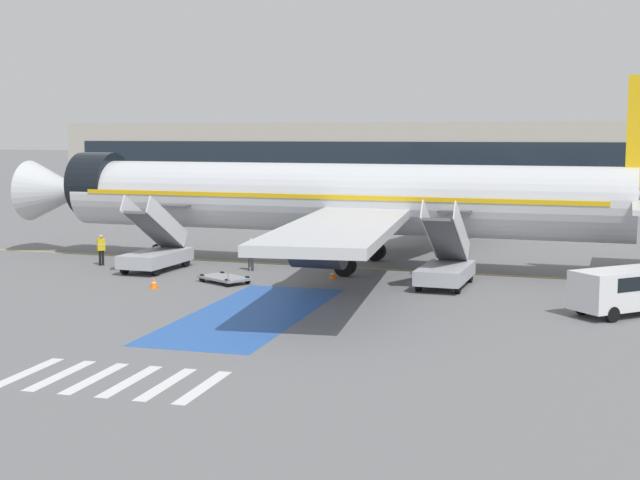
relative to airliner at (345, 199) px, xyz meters
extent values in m
plane|color=slate|center=(-0.93, -0.62, -3.86)|extent=(600.00, 600.00, 0.00)
cube|color=gold|center=(-0.65, 0.04, -3.85)|extent=(75.95, 4.58, 0.01)
cube|color=#2856A8|center=(-0.65, -13.69, -3.85)|extent=(4.77, 13.21, 0.01)
cube|color=silver|center=(-4.25, -24.24, -3.85)|extent=(0.44, 3.60, 0.01)
cube|color=silver|center=(-3.05, -24.24, -3.85)|extent=(0.44, 3.60, 0.01)
cube|color=silver|center=(-1.85, -24.24, -3.85)|extent=(0.44, 3.60, 0.01)
cube|color=silver|center=(-0.65, -24.24, -3.85)|extent=(0.44, 3.60, 0.01)
cube|color=silver|center=(0.55, -24.24, -3.85)|extent=(0.44, 3.60, 0.01)
cube|color=silver|center=(1.75, -24.24, -3.85)|extent=(0.44, 3.60, 0.01)
cylinder|color=silver|center=(-0.65, 0.04, 0.02)|extent=(32.24, 5.71, 3.87)
cone|color=silver|center=(-18.79, 1.08, 0.02)|extent=(4.47, 4.03, 3.80)
cylinder|color=black|center=(-15.89, 0.92, 0.51)|extent=(2.55, 4.04, 3.91)
cube|color=#EAB214|center=(-0.65, 0.04, 0.22)|extent=(29.68, 5.64, 0.24)
cube|color=silver|center=(2.28, -9.45, -0.56)|extent=(6.09, 18.15, 0.44)
cylinder|color=#38383D|center=(0.63, -7.69, -1.78)|extent=(2.64, 2.09, 1.95)
cube|color=silver|center=(3.35, 9.12, -0.56)|extent=(8.05, 18.39, 0.44)
cylinder|color=#38383D|center=(1.51, 7.57, -1.78)|extent=(2.64, 2.09, 1.95)
cylinder|color=#38383D|center=(-11.86, 0.68, -1.90)|extent=(0.20, 0.20, 3.07)
cylinder|color=black|center=(-11.86, 0.68, -3.44)|extent=(0.85, 0.33, 0.84)
cylinder|color=#38383D|center=(0.77, -3.09, -1.93)|extent=(0.24, 0.24, 2.75)
cylinder|color=black|center=(0.77, -3.09, -3.31)|extent=(1.13, 0.66, 1.10)
cylinder|color=#38383D|center=(1.12, 2.98, -1.93)|extent=(0.24, 0.24, 2.75)
cylinder|color=black|center=(1.12, 2.98, -3.31)|extent=(1.13, 0.66, 1.10)
cube|color=#ADB2BA|center=(-9.72, -3.98, -3.16)|extent=(2.47, 4.92, 0.70)
cylinder|color=black|center=(-10.56, -2.25, -3.51)|extent=(0.26, 0.71, 0.70)
cylinder|color=black|center=(-8.69, -2.36, -3.51)|extent=(0.26, 0.71, 0.70)
cylinder|color=black|center=(-10.75, -5.61, -3.51)|extent=(0.26, 0.71, 0.70)
cylinder|color=black|center=(-8.88, -5.71, -3.51)|extent=(0.26, 0.71, 0.70)
cube|color=#4C4C51|center=(-9.72, -3.98, -1.64)|extent=(1.67, 4.23, 2.46)
cube|color=#4C4C51|center=(-9.59, -1.71, -0.48)|extent=(1.71, 1.19, 0.12)
cube|color=silver|center=(-10.49, -3.94, -1.17)|extent=(0.32, 4.55, 3.15)
cube|color=silver|center=(-8.95, -4.03, -1.17)|extent=(0.32, 4.55, 3.15)
cube|color=#ADB2BA|center=(6.29, -4.91, -3.16)|extent=(2.47, 4.92, 0.70)
cylinder|color=black|center=(5.45, -3.18, -3.51)|extent=(0.26, 0.71, 0.70)
cylinder|color=black|center=(7.32, -3.28, -3.51)|extent=(0.26, 0.71, 0.70)
cylinder|color=black|center=(5.26, -6.53, -3.51)|extent=(0.26, 0.71, 0.70)
cylinder|color=black|center=(7.12, -6.64, -3.51)|extent=(0.26, 0.71, 0.70)
cube|color=#4C4C51|center=(6.29, -4.91, -1.58)|extent=(1.67, 4.24, 2.60)
cube|color=#4C4C51|center=(6.42, -2.63, -0.34)|extent=(1.71, 1.19, 0.12)
cube|color=silver|center=(5.52, -4.86, -1.10)|extent=(0.32, 4.57, 3.28)
cube|color=silver|center=(7.06, -4.95, -1.10)|extent=(0.32, 4.57, 3.28)
cube|color=#38383D|center=(5.45, 22.25, -3.08)|extent=(10.06, 3.89, 0.60)
cube|color=silver|center=(0.71, 21.56, -2.58)|extent=(2.50, 2.66, 1.60)
cube|color=black|center=(-0.37, 21.40, -2.26)|extent=(0.33, 1.98, 0.70)
cylinder|color=#B7BCC4|center=(5.88, 22.31, -1.64)|extent=(7.01, 3.22, 2.27)
cylinder|color=gold|center=(5.88, 22.31, -1.64)|extent=(0.68, 2.34, 2.31)
cylinder|color=black|center=(1.31, 20.44, -3.38)|extent=(0.99, 0.42, 0.96)
cylinder|color=black|center=(0.97, 22.79, -3.38)|extent=(0.99, 0.42, 0.96)
cylinder|color=black|center=(6.16, 21.15, -3.38)|extent=(0.99, 0.42, 0.96)
cylinder|color=black|center=(5.82, 23.50, -3.38)|extent=(0.99, 0.42, 0.96)
cylinder|color=black|center=(8.85, 21.55, -3.38)|extent=(0.99, 0.42, 0.96)
cylinder|color=black|center=(8.51, 23.90, -3.38)|extent=(0.99, 0.42, 0.96)
cube|color=silver|center=(14.24, -9.82, -2.74)|extent=(4.41, 4.27, 1.60)
cube|color=black|center=(14.24, -9.82, -2.38)|extent=(3.01, 2.98, 0.58)
cylinder|color=black|center=(14.65, -8.29, -3.54)|extent=(0.61, 0.58, 0.64)
cylinder|color=black|center=(12.69, -10.09, -3.54)|extent=(0.61, 0.58, 0.64)
cylinder|color=black|center=(13.84, -11.35, -3.54)|extent=(0.61, 0.58, 0.64)
cube|color=gray|center=(-4.56, -6.78, -3.60)|extent=(3.00, 2.62, 0.12)
cylinder|color=black|center=(-5.78, -6.80, -3.66)|extent=(0.39, 0.29, 0.40)
cylinder|color=black|center=(-5.13, -5.70, -3.66)|extent=(0.39, 0.29, 0.40)
cylinder|color=black|center=(-4.00, -7.87, -3.66)|extent=(0.39, 0.29, 0.40)
cylinder|color=black|center=(-3.34, -6.77, -3.66)|extent=(0.39, 0.29, 0.40)
cylinder|color=gray|center=(-5.95, -6.76, -3.26)|extent=(0.05, 0.05, 0.55)
cylinder|color=gray|center=(-5.24, -5.58, -3.26)|extent=(0.05, 0.05, 0.55)
cylinder|color=gray|center=(-3.89, -7.99, -3.26)|extent=(0.05, 0.05, 0.55)
cylinder|color=gray|center=(-3.18, -6.81, -3.26)|extent=(0.05, 0.05, 0.55)
cylinder|color=#2D2D33|center=(-4.74, -2.69, -3.42)|extent=(0.14, 0.14, 0.87)
cylinder|color=#2D2D33|center=(-4.57, -2.67, -3.42)|extent=(0.14, 0.14, 0.87)
cube|color=yellow|center=(-4.66, -2.68, -2.64)|extent=(0.44, 0.27, 0.69)
cube|color=silver|center=(-4.66, -2.68, -2.64)|extent=(0.46, 0.28, 0.06)
sphere|color=tan|center=(-4.66, -2.68, -2.18)|extent=(0.24, 0.24, 0.24)
cylinder|color=black|center=(-13.60, -3.18, -3.43)|extent=(0.14, 0.14, 0.86)
cylinder|color=black|center=(-13.49, -3.06, -3.43)|extent=(0.14, 0.14, 0.86)
cube|color=yellow|center=(-13.55, -3.12, -2.66)|extent=(0.44, 0.46, 0.68)
cube|color=silver|center=(-13.55, -3.12, -2.66)|extent=(0.46, 0.47, 0.06)
sphere|color=tan|center=(-13.55, -3.12, -2.21)|extent=(0.23, 0.23, 0.23)
cone|color=orange|center=(-7.28, -9.19, -3.59)|extent=(0.47, 0.47, 0.52)
cylinder|color=white|center=(-7.28, -9.19, -3.57)|extent=(0.26, 0.26, 0.06)
cone|color=orange|center=(0.36, -4.03, -3.61)|extent=(0.44, 0.44, 0.49)
cylinder|color=white|center=(0.36, -4.03, -3.59)|extent=(0.24, 0.24, 0.06)
cube|color=#B2AD9E|center=(11.35, 67.90, 0.56)|extent=(133.30, 12.00, 8.84)
cube|color=#19232D|center=(11.35, 61.85, 1.00)|extent=(127.97, 0.10, 3.09)
camera|label=1|loc=(12.07, -48.06, 3.66)|focal=50.00mm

